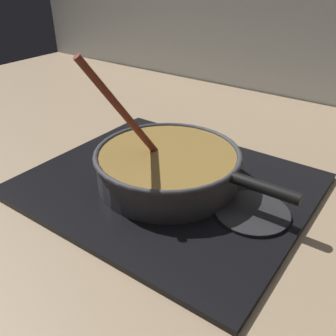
{
  "coord_description": "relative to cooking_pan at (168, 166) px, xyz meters",
  "views": [
    {
      "loc": [
        0.39,
        -0.46,
        0.42
      ],
      "look_at": [
        0.0,
        0.07,
        0.05
      ],
      "focal_mm": 39.59,
      "sensor_mm": 36.0,
      "label": 1
    }
  ],
  "objects": [
    {
      "name": "hob_plate",
      "position": [
        -0.0,
        0.0,
        -0.05
      ],
      "size": [
        0.56,
        0.48,
        0.01
      ],
      "primitive_type": "cube",
      "color": "black",
      "rests_on": "ground"
    },
    {
      "name": "spare_burner",
      "position": [
        0.19,
        0.0,
        -0.04
      ],
      "size": [
        0.14,
        0.14,
        0.01
      ],
      "primitive_type": "cylinder",
      "color": "#262628",
      "rests_on": "hob_plate"
    },
    {
      "name": "cooking_pan",
      "position": [
        0.0,
        0.0,
        0.0
      ],
      "size": [
        0.42,
        0.3,
        0.28
      ],
      "color": "#38383D",
      "rests_on": "hob_plate"
    },
    {
      "name": "burner_ring",
      "position": [
        -0.0,
        0.0,
        -0.04
      ],
      "size": [
        0.18,
        0.18,
        0.01
      ],
      "primitive_type": "torus",
      "color": "#592D0C",
      "rests_on": "hob_plate"
    },
    {
      "name": "backsplash_wall",
      "position": [
        -0.0,
        0.72,
        0.22
      ],
      "size": [
        2.4,
        0.02,
        0.55
      ],
      "primitive_type": "cube",
      "color": "silver",
      "rests_on": "ground"
    },
    {
      "name": "ground",
      "position": [
        -0.0,
        -0.07,
        -0.07
      ],
      "size": [
        2.4,
        1.6,
        0.04
      ],
      "primitive_type": "cube",
      "color": "#9E8466"
    }
  ]
}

